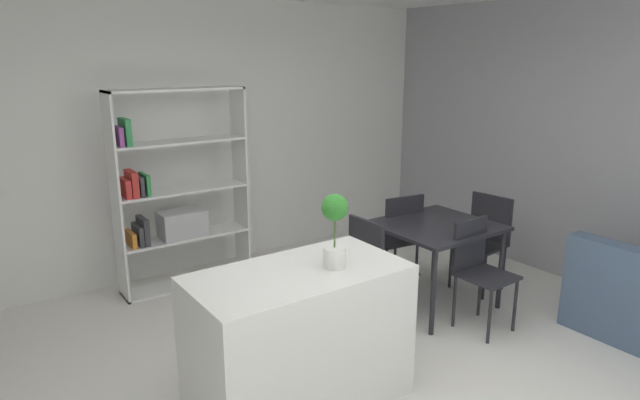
{
  "coord_description": "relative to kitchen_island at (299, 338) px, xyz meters",
  "views": [
    {
      "loc": [
        -2.12,
        -2.6,
        2.25
      ],
      "look_at": [
        0.13,
        0.61,
        1.21
      ],
      "focal_mm": 30.81,
      "sensor_mm": 36.0,
      "label": 1
    }
  ],
  "objects": [
    {
      "name": "dining_chair_far",
      "position": [
        1.81,
        1.02,
        0.1
      ],
      "size": [
        0.48,
        0.48,
        0.95
      ],
      "rotation": [
        0.0,
        0.0,
        3.01
      ],
      "color": "#232328",
      "rests_on": "ground_plane"
    },
    {
      "name": "kitchen_island",
      "position": [
        0.0,
        0.0,
        0.0
      ],
      "size": [
        1.38,
        0.73,
        0.94
      ],
      "primitive_type": "cube",
      "color": "white",
      "rests_on": "ground_plane"
    },
    {
      "name": "dining_chair_window_side",
      "position": [
        2.53,
        0.55,
        0.08
      ],
      "size": [
        0.45,
        0.48,
        0.92
      ],
      "rotation": [
        0.0,
        0.0,
        -1.45
      ],
      "color": "#232328",
      "rests_on": "ground_plane"
    },
    {
      "name": "open_bookshelf",
      "position": [
        0.06,
        2.3,
        0.43
      ],
      "size": [
        1.28,
        0.32,
        1.95
      ],
      "color": "white",
      "rests_on": "ground_plane"
    },
    {
      "name": "dining_table",
      "position": [
        1.82,
        0.54,
        0.23
      ],
      "size": [
        0.98,
        0.92,
        0.78
      ],
      "color": "#232328",
      "rests_on": "ground_plane"
    },
    {
      "name": "right_partition_gray",
      "position": [
        3.43,
        -0.11,
        0.94
      ],
      "size": [
        0.06,
        5.71,
        2.82
      ],
      "primitive_type": "cube",
      "color": "#9E9EA3",
      "rests_on": "ground_plane"
    },
    {
      "name": "potted_plant_on_island",
      "position": [
        0.22,
        -0.08,
        0.75
      ],
      "size": [
        0.17,
        0.17,
        0.48
      ],
      "color": "white",
      "rests_on": "kitchen_island"
    },
    {
      "name": "dining_chair_near",
      "position": [
        1.82,
        0.05,
        0.09
      ],
      "size": [
        0.41,
        0.43,
        0.92
      ],
      "rotation": [
        0.0,
        0.0,
        0.03
      ],
      "color": "#232328",
      "rests_on": "ground_plane"
    },
    {
      "name": "dining_chair_island_side",
      "position": [
        1.1,
        0.54,
        0.09
      ],
      "size": [
        0.46,
        0.42,
        0.96
      ],
      "rotation": [
        0.0,
        0.0,
        1.59
      ],
      "color": "#232328",
      "rests_on": "ground_plane"
    },
    {
      "name": "ground_plane",
      "position": [
        0.39,
        -0.11,
        -0.47
      ],
      "size": [
        8.43,
        8.43,
        0.0
      ],
      "primitive_type": "plane",
      "color": "silver"
    },
    {
      "name": "back_partition",
      "position": [
        0.39,
        2.71,
        0.94
      ],
      "size": [
        6.14,
        0.06,
        2.82
      ],
      "primitive_type": "cube",
      "color": "white",
      "rests_on": "ground_plane"
    }
  ]
}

